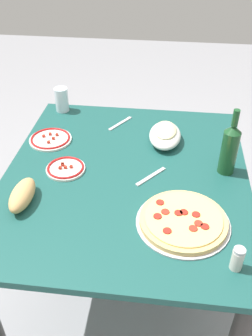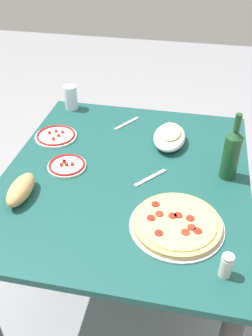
% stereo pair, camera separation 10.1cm
% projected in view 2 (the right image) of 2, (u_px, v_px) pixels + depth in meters
% --- Properties ---
extents(ground_plane, '(8.00, 8.00, 0.00)m').
position_uv_depth(ground_plane, '(126.00, 279.00, 2.03)').
color(ground_plane, gray).
rests_on(ground_plane, ground).
extents(dining_table, '(1.19, 1.03, 0.72)m').
position_uv_depth(dining_table, '(126.00, 194.00, 1.66)').
color(dining_table, '#194C47').
rests_on(dining_table, ground).
extents(pepperoni_pizza, '(0.34, 0.34, 0.03)m').
position_uv_depth(pepperoni_pizza, '(177.00, 224.00, 1.33)').
color(pepperoni_pizza, '#B7B7BC').
rests_on(pepperoni_pizza, dining_table).
extents(baked_pasta_dish, '(0.24, 0.15, 0.08)m').
position_uv_depth(baked_pasta_dish, '(170.00, 136.00, 1.76)').
color(baked_pasta_dish, white).
rests_on(baked_pasta_dish, dining_table).
extents(wine_bottle, '(0.07, 0.07, 0.29)m').
position_uv_depth(wine_bottle, '(232.00, 153.00, 1.51)').
color(wine_bottle, '#194723').
rests_on(wine_bottle, dining_table).
extents(water_glass, '(0.07, 0.07, 0.13)m').
position_uv_depth(water_glass, '(71.00, 97.00, 2.03)').
color(water_glass, silver).
rests_on(water_glass, dining_table).
extents(side_plate_near, '(0.17, 0.17, 0.02)m').
position_uv_depth(side_plate_near, '(67.00, 165.00, 1.63)').
color(side_plate_near, white).
rests_on(side_plate_near, dining_table).
extents(side_plate_far, '(0.20, 0.20, 0.02)m').
position_uv_depth(side_plate_far, '(56.00, 136.00, 1.82)').
color(side_plate_far, white).
rests_on(side_plate_far, dining_table).
extents(bread_loaf, '(0.19, 0.08, 0.07)m').
position_uv_depth(bread_loaf, '(21.00, 189.00, 1.45)').
color(bread_loaf, tan).
rests_on(bread_loaf, dining_table).
extents(spice_shaker, '(0.04, 0.04, 0.09)m').
position_uv_depth(spice_shaker, '(226.00, 266.00, 1.15)').
color(spice_shaker, silver).
rests_on(spice_shaker, dining_table).
extents(fork_left, '(0.15, 0.11, 0.00)m').
position_uv_depth(fork_left, '(127.00, 123.00, 1.93)').
color(fork_left, '#B7B7BC').
rests_on(fork_left, dining_table).
extents(fork_right, '(0.14, 0.12, 0.00)m').
position_uv_depth(fork_right, '(150.00, 178.00, 1.57)').
color(fork_right, '#B7B7BC').
rests_on(fork_right, dining_table).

